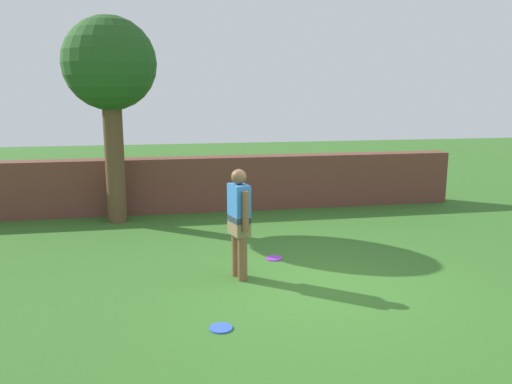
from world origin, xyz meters
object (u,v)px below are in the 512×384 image
Objects in this scene: person at (239,219)px; frisbee_blue at (221,328)px; tree at (110,69)px; frisbee_purple at (274,258)px.

person is 6.00× the size of frisbee_blue.
tree reaches higher than frisbee_purple.
tree is at bearing 106.37° from frisbee_blue.
frisbee_blue and frisbee_purple have the same top height.
frisbee_blue is 1.00× the size of frisbee_purple.
person reaches higher than frisbee_purple.
tree is at bearing 13.31° from person.
tree reaches higher than person.
frisbee_blue is at bearing 148.57° from person.
tree is 6.34m from frisbee_blue.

